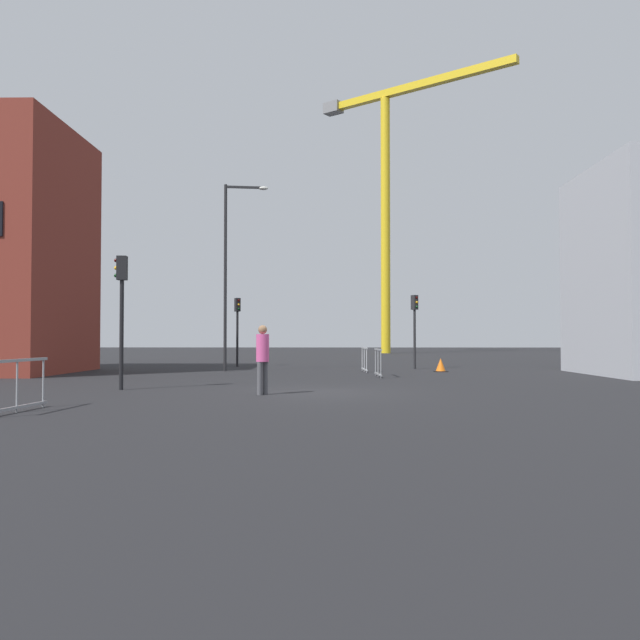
% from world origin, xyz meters
% --- Properties ---
extents(ground, '(160.00, 160.00, 0.00)m').
position_xyz_m(ground, '(0.00, 0.00, 0.00)').
color(ground, black).
extents(construction_crane, '(16.83, 12.89, 25.59)m').
position_xyz_m(construction_crane, '(6.06, 44.20, 17.08)').
color(construction_crane, yellow).
rests_on(construction_crane, ground).
extents(streetlamp_tall, '(1.97, 0.42, 8.42)m').
position_xyz_m(streetlamp_tall, '(-4.17, 11.20, 4.91)').
color(streetlamp_tall, '#232326').
rests_on(streetlamp_tall, ground).
extents(traffic_light_corner, '(0.38, 0.26, 3.88)m').
position_xyz_m(traffic_light_corner, '(-5.70, 0.76, 2.61)').
color(traffic_light_corner, black).
rests_on(traffic_light_corner, ground).
extents(traffic_light_near, '(0.35, 0.39, 3.56)m').
position_xyz_m(traffic_light_near, '(-4.49, 15.75, 2.42)').
color(traffic_light_near, black).
rests_on(traffic_light_near, ground).
extents(traffic_light_far, '(0.35, 0.39, 3.55)m').
position_xyz_m(traffic_light_far, '(4.39, 13.33, 2.41)').
color(traffic_light_far, '#232326').
rests_on(traffic_light_far, ground).
extents(pedestrian_walking, '(0.34, 0.34, 1.84)m').
position_xyz_m(pedestrian_walking, '(-1.43, -0.80, 1.08)').
color(pedestrian_walking, '#4C4C51').
rests_on(pedestrian_walking, ground).
extents(safety_barrier_front, '(0.26, 2.23, 1.08)m').
position_xyz_m(safety_barrier_front, '(-5.97, -4.92, 0.56)').
color(safety_barrier_front, gray).
rests_on(safety_barrier_front, ground).
extents(safety_barrier_mid_span, '(0.17, 2.09, 1.08)m').
position_xyz_m(safety_barrier_mid_span, '(1.84, 10.86, 0.56)').
color(safety_barrier_mid_span, '#B2B5BA').
rests_on(safety_barrier_mid_span, ground).
extents(safety_barrier_left_run, '(0.15, 1.91, 1.08)m').
position_xyz_m(safety_barrier_left_run, '(2.18, 7.12, 0.56)').
color(safety_barrier_left_run, gray).
rests_on(safety_barrier_left_run, ground).
extents(traffic_cone_orange, '(0.59, 0.59, 0.60)m').
position_xyz_m(traffic_cone_orange, '(5.21, 10.89, 0.28)').
color(traffic_cone_orange, black).
rests_on(traffic_cone_orange, ground).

